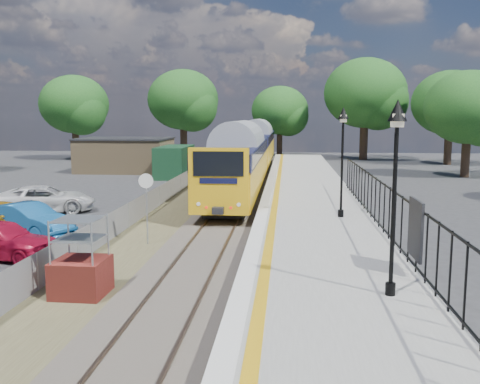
# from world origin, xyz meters

# --- Properties ---
(ground) EXTENTS (120.00, 120.00, 0.00)m
(ground) POSITION_xyz_m (0.00, 0.00, 0.00)
(ground) COLOR #2D2D30
(ground) RESTS_ON ground
(track_bed) EXTENTS (5.90, 80.00, 0.29)m
(track_bed) POSITION_xyz_m (-0.47, 9.67, 0.09)
(track_bed) COLOR #473F38
(track_bed) RESTS_ON ground
(platform) EXTENTS (5.00, 70.00, 0.90)m
(platform) POSITION_xyz_m (4.20, 8.00, 0.45)
(platform) COLOR gray
(platform) RESTS_ON ground
(platform_edge) EXTENTS (0.90, 70.00, 0.01)m
(platform_edge) POSITION_xyz_m (2.14, 8.00, 0.90)
(platform_edge) COLOR silver
(platform_edge) RESTS_ON platform
(victorian_lamp_south) EXTENTS (0.44, 0.44, 4.60)m
(victorian_lamp_south) POSITION_xyz_m (5.50, -4.00, 4.30)
(victorian_lamp_south) COLOR black
(victorian_lamp_south) RESTS_ON platform
(victorian_lamp_north) EXTENTS (0.44, 0.44, 4.60)m
(victorian_lamp_north) POSITION_xyz_m (5.30, 6.00, 4.30)
(victorian_lamp_north) COLOR black
(victorian_lamp_north) RESTS_ON platform
(palisade_fence) EXTENTS (0.12, 26.00, 2.00)m
(palisade_fence) POSITION_xyz_m (6.55, 2.24, 1.84)
(palisade_fence) COLOR black
(palisade_fence) RESTS_ON platform
(wire_fence) EXTENTS (0.06, 52.00, 1.20)m
(wire_fence) POSITION_xyz_m (-4.20, 12.00, 0.60)
(wire_fence) COLOR #999EA3
(wire_fence) RESTS_ON ground
(outbuilding) EXTENTS (10.80, 10.10, 3.12)m
(outbuilding) POSITION_xyz_m (-10.91, 31.21, 1.52)
(outbuilding) COLOR #8E7550
(outbuilding) RESTS_ON ground
(tree_line) EXTENTS (56.80, 43.80, 11.88)m
(tree_line) POSITION_xyz_m (1.40, 42.00, 6.61)
(tree_line) COLOR #332319
(tree_line) RESTS_ON ground
(train) EXTENTS (2.82, 40.83, 3.51)m
(train) POSITION_xyz_m (0.00, 27.20, 2.34)
(train) COLOR gold
(train) RESTS_ON ground
(brick_plinth) EXTENTS (1.47, 1.47, 2.31)m
(brick_plinth) POSITION_xyz_m (-2.79, -2.25, 1.11)
(brick_plinth) COLOR maroon
(brick_plinth) RESTS_ON ground
(speed_sign) EXTENTS (0.58, 0.12, 2.89)m
(speed_sign) POSITION_xyz_m (-2.50, 3.90, 1.98)
(speed_sign) COLOR #999EA3
(speed_sign) RESTS_ON ground
(car_red) EXTENTS (4.43, 2.34, 1.44)m
(car_red) POSITION_xyz_m (-7.29, 1.50, 0.72)
(car_red) COLOR #A90F2E
(car_red) RESTS_ON ground
(car_blue) EXTENTS (4.56, 3.09, 1.42)m
(car_blue) POSITION_xyz_m (-8.02, 5.10, 0.71)
(car_blue) COLOR #185792
(car_blue) RESTS_ON ground
(car_yellow) EXTENTS (4.88, 2.53, 1.35)m
(car_yellow) POSITION_xyz_m (-9.28, 5.55, 0.68)
(car_yellow) COLOR #C29116
(car_yellow) RESTS_ON ground
(car_white) EXTENTS (5.68, 3.98, 1.44)m
(car_white) POSITION_xyz_m (-9.89, 10.63, 0.72)
(car_white) COLOR silver
(car_white) RESTS_ON ground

